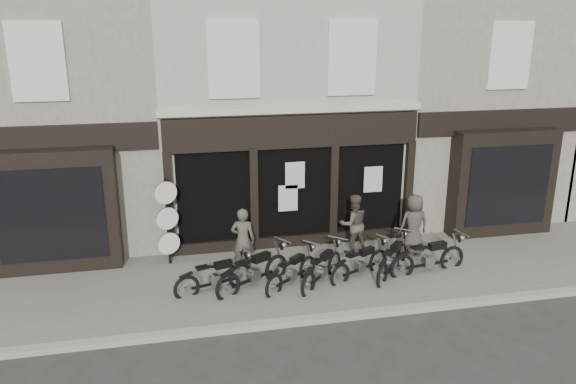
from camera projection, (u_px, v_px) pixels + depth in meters
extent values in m
plane|color=#2D2B28|center=(320.00, 294.00, 13.57)|extent=(90.00, 90.00, 0.00)
cube|color=#656059|center=(311.00, 276.00, 14.39)|extent=(30.00, 4.20, 0.12)
cube|color=gray|center=(335.00, 317.00, 12.38)|extent=(30.00, 0.25, 0.13)
cube|color=#B2AB98|center=(273.00, 94.00, 18.01)|extent=(7.20, 6.00, 8.20)
cube|color=black|center=(294.00, 132.00, 15.31)|extent=(7.10, 0.18, 0.90)
cube|color=black|center=(293.00, 199.00, 15.93)|extent=(6.50, 0.10, 2.95)
cube|color=black|center=(294.00, 242.00, 16.23)|extent=(7.10, 0.20, 0.44)
cube|color=beige|center=(294.00, 110.00, 15.17)|extent=(7.30, 0.22, 0.18)
cube|color=silver|center=(234.00, 59.00, 14.46)|extent=(1.35, 0.12, 2.00)
cube|color=black|center=(234.00, 59.00, 14.48)|extent=(1.05, 0.06, 1.70)
cube|color=silver|center=(352.00, 58.00, 15.10)|extent=(1.35, 0.12, 2.00)
cube|color=black|center=(352.00, 58.00, 15.13)|extent=(1.05, 0.06, 1.70)
cube|color=black|center=(170.00, 206.00, 15.14)|extent=(0.22, 0.22, 3.00)
cube|color=black|center=(254.00, 201.00, 15.61)|extent=(0.22, 0.22, 3.00)
cube|color=black|center=(333.00, 196.00, 16.07)|extent=(0.22, 0.22, 3.00)
cube|color=black|center=(408.00, 191.00, 16.53)|extent=(0.22, 0.22, 3.00)
cube|color=beige|center=(295.00, 175.00, 15.54)|extent=(0.55, 0.04, 0.75)
cube|color=beige|center=(373.00, 179.00, 16.08)|extent=(0.55, 0.04, 0.75)
cube|color=beige|center=(288.00, 198.00, 15.69)|extent=(0.55, 0.04, 0.75)
cube|color=gray|center=(64.00, 100.00, 16.73)|extent=(5.50, 6.00, 8.20)
cube|color=black|center=(53.00, 211.00, 14.28)|extent=(3.20, 0.70, 3.20)
cube|color=black|center=(51.00, 216.00, 13.96)|extent=(2.60, 0.06, 2.40)
cube|color=black|center=(47.00, 139.00, 14.05)|extent=(5.40, 0.16, 0.70)
cube|color=silver|center=(37.00, 62.00, 13.51)|extent=(1.30, 0.10, 1.90)
cube|color=black|center=(38.00, 62.00, 13.54)|extent=(1.00, 0.06, 1.60)
cube|color=gray|center=(454.00, 90.00, 19.29)|extent=(5.50, 6.00, 8.20)
cube|color=black|center=(502.00, 183.00, 16.84)|extent=(3.20, 0.70, 3.20)
cube|color=black|center=(509.00, 186.00, 16.51)|extent=(2.60, 0.06, 2.40)
cube|color=black|center=(503.00, 122.00, 16.60)|extent=(5.40, 0.16, 0.70)
cube|color=silver|center=(510.00, 56.00, 16.07)|extent=(1.30, 0.10, 1.90)
cube|color=black|center=(509.00, 56.00, 16.09)|extent=(1.00, 0.06, 1.60)
torus|color=black|center=(240.00, 276.00, 13.82)|extent=(0.65, 0.28, 0.65)
torus|color=black|center=(187.00, 288.00, 13.16)|extent=(0.65, 0.28, 0.65)
cube|color=black|center=(214.00, 283.00, 13.50)|extent=(1.10, 0.39, 0.06)
cube|color=gray|center=(215.00, 280.00, 13.49)|extent=(0.27, 0.23, 0.25)
cube|color=black|center=(223.00, 264.00, 13.49)|extent=(0.47, 0.29, 0.16)
cube|color=black|center=(202.00, 268.00, 13.23)|extent=(0.33, 0.27, 0.06)
cylinder|color=gray|center=(248.00, 250.00, 13.74)|extent=(0.20, 0.54, 0.03)
torus|color=black|center=(276.00, 268.00, 14.16)|extent=(0.66, 0.46, 0.72)
torus|color=black|center=(228.00, 287.00, 13.13)|extent=(0.66, 0.46, 0.72)
cube|color=black|center=(253.00, 279.00, 13.66)|extent=(1.10, 0.71, 0.06)
cube|color=gray|center=(253.00, 276.00, 13.65)|extent=(0.32, 0.30, 0.28)
cube|color=black|center=(261.00, 257.00, 13.70)|extent=(0.51, 0.41, 0.18)
cube|color=black|center=(242.00, 263.00, 13.29)|extent=(0.38, 0.35, 0.06)
cylinder|color=gray|center=(283.00, 240.00, 14.11)|extent=(0.36, 0.54, 0.04)
torus|color=black|center=(307.00, 268.00, 14.30)|extent=(0.54, 0.48, 0.63)
torus|color=black|center=(274.00, 287.00, 13.27)|extent=(0.54, 0.48, 0.63)
cube|color=black|center=(291.00, 278.00, 13.79)|extent=(0.87, 0.76, 0.06)
cube|color=gray|center=(292.00, 275.00, 13.79)|extent=(0.28, 0.27, 0.24)
cube|color=black|center=(297.00, 259.00, 13.85)|extent=(0.43, 0.40, 0.16)
cube|color=black|center=(284.00, 264.00, 13.45)|extent=(0.33, 0.32, 0.06)
cylinder|color=gray|center=(312.00, 243.00, 14.28)|extent=(0.38, 0.43, 0.03)
torus|color=black|center=(334.00, 264.00, 14.50)|extent=(0.51, 0.55, 0.66)
torus|color=black|center=(308.00, 285.00, 13.33)|extent=(0.51, 0.55, 0.66)
cube|color=black|center=(322.00, 275.00, 13.93)|extent=(0.81, 0.89, 0.06)
cube|color=gray|center=(322.00, 272.00, 13.92)|extent=(0.29, 0.29, 0.25)
cube|color=black|center=(326.00, 255.00, 14.01)|extent=(0.42, 0.44, 0.17)
cube|color=black|center=(316.00, 261.00, 13.55)|extent=(0.34, 0.35, 0.06)
cylinder|color=gray|center=(338.00, 238.00, 14.49)|extent=(0.44, 0.41, 0.04)
torus|color=black|center=(378.00, 261.00, 14.67)|extent=(0.61, 0.38, 0.65)
torus|color=black|center=(340.00, 276.00, 13.83)|extent=(0.61, 0.38, 0.65)
cube|color=black|center=(359.00, 270.00, 14.26)|extent=(1.03, 0.57, 0.06)
cube|color=gray|center=(360.00, 267.00, 14.25)|extent=(0.28, 0.26, 0.25)
cube|color=black|center=(367.00, 251.00, 14.29)|extent=(0.46, 0.35, 0.16)
cube|color=black|center=(352.00, 255.00, 13.95)|extent=(0.34, 0.30, 0.06)
cylinder|color=gray|center=(384.00, 237.00, 14.62)|extent=(0.29, 0.51, 0.03)
torus|color=black|center=(401.00, 255.00, 15.00)|extent=(0.52, 0.57, 0.68)
torus|color=black|center=(382.00, 276.00, 13.79)|extent=(0.52, 0.57, 0.68)
cube|color=black|center=(392.00, 267.00, 14.40)|extent=(0.82, 0.93, 0.06)
cube|color=gray|center=(392.00, 263.00, 14.40)|extent=(0.29, 0.30, 0.26)
cube|color=black|center=(396.00, 247.00, 14.49)|extent=(0.43, 0.46, 0.17)
cube|color=black|center=(389.00, 253.00, 14.01)|extent=(0.35, 0.36, 0.06)
cylinder|color=gray|center=(405.00, 230.00, 14.99)|extent=(0.46, 0.41, 0.04)
torus|color=black|center=(452.00, 259.00, 14.75)|extent=(0.72, 0.21, 0.71)
torus|color=black|center=(402.00, 267.00, 14.22)|extent=(0.72, 0.21, 0.71)
cube|color=black|center=(427.00, 264.00, 14.50)|extent=(1.24, 0.25, 0.06)
cube|color=gray|center=(428.00, 261.00, 14.48)|extent=(0.28, 0.23, 0.27)
cube|color=black|center=(437.00, 246.00, 14.45)|extent=(0.51, 0.25, 0.18)
cube|color=black|center=(418.00, 247.00, 14.24)|extent=(0.34, 0.26, 0.06)
cylinder|color=gray|center=(461.00, 233.00, 14.63)|extent=(0.13, 0.61, 0.04)
imported|color=#49443C|center=(243.00, 240.00, 14.38)|extent=(0.70, 0.55, 1.69)
imported|color=#48403A|center=(353.00, 224.00, 15.53)|extent=(0.86, 0.69, 1.69)
imported|color=#413A36|center=(414.00, 224.00, 15.46)|extent=(0.87, 0.60, 1.70)
cylinder|color=black|center=(171.00, 266.00, 15.08)|extent=(0.39, 0.39, 0.06)
cylinder|color=black|center=(168.00, 224.00, 14.73)|extent=(0.08, 0.08, 2.48)
cylinder|color=black|center=(166.00, 193.00, 14.45)|extent=(0.58, 0.24, 0.60)
cylinder|color=silver|center=(166.00, 193.00, 14.43)|extent=(0.57, 0.21, 0.60)
cylinder|color=black|center=(167.00, 218.00, 14.65)|extent=(0.58, 0.24, 0.60)
cylinder|color=silver|center=(167.00, 219.00, 14.63)|extent=(0.57, 0.21, 0.60)
cylinder|color=black|center=(169.00, 243.00, 14.86)|extent=(0.58, 0.24, 0.60)
cylinder|color=silver|center=(169.00, 244.00, 14.83)|extent=(0.57, 0.21, 0.60)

